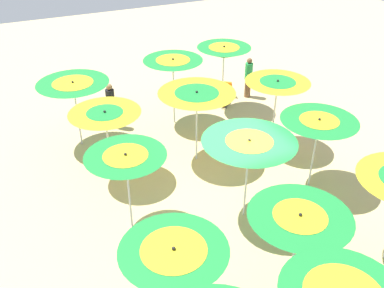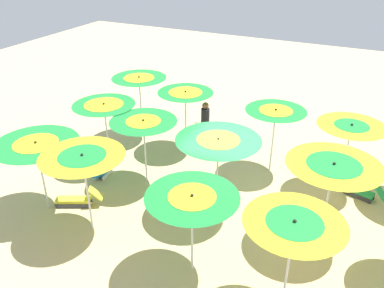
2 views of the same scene
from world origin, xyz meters
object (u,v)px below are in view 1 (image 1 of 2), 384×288
(beach_umbrella_5, at_px, (173,65))
(beach_umbrella_8, at_px, (299,224))
(beach_umbrella_10, at_px, (224,52))
(lounger_3, at_px, (113,158))
(lounger_1, at_px, (225,96))
(beachgoer_2, at_px, (248,77))
(beachgoer_1, at_px, (111,105))
(beachgoer_0, at_px, (151,275))
(beach_umbrella_11, at_px, (277,87))
(beach_umbrella_2, at_px, (126,162))
(beach_umbrella_1, at_px, (105,119))
(beach_umbrella_3, at_px, (174,256))
(beach_umbrella_6, at_px, (197,98))
(beach_umbrella_0, at_px, (73,88))
(beach_umbrella_7, at_px, (249,147))
(beach_umbrella_12, at_px, (319,125))

(beach_umbrella_5, bearing_deg, beach_umbrella_8, 85.38)
(beach_umbrella_5, distance_m, beach_umbrella_10, 2.05)
(beach_umbrella_10, distance_m, lounger_3, 5.50)
(beach_umbrella_5, distance_m, lounger_1, 3.23)
(lounger_3, height_order, beachgoer_2, beachgoer_2)
(beachgoer_1, bearing_deg, beachgoer_0, 161.71)
(beach_umbrella_10, xyz_separation_m, beach_umbrella_11, (-0.22, 3.04, -0.10))
(beach_umbrella_2, height_order, lounger_3, beach_umbrella_2)
(beach_umbrella_1, bearing_deg, beachgoer_1, -106.26)
(beach_umbrella_2, distance_m, beach_umbrella_5, 5.54)
(beach_umbrella_3, xyz_separation_m, beachgoer_0, (0.23, -0.66, -1.05))
(beach_umbrella_3, bearing_deg, beach_umbrella_8, 177.24)
(beach_umbrella_6, xyz_separation_m, beach_umbrella_11, (-2.53, 0.34, 0.04))
(beach_umbrella_0, relative_size, beach_umbrella_1, 1.01)
(beach_umbrella_0, relative_size, beach_umbrella_10, 0.90)
(beach_umbrella_1, bearing_deg, beach_umbrella_7, 131.57)
(beach_umbrella_1, bearing_deg, beachgoer_0, 84.49)
(beach_umbrella_11, bearing_deg, lounger_1, -93.22)
(beach_umbrella_2, xyz_separation_m, lounger_1, (-5.52, -5.36, -1.78))
(beach_umbrella_6, relative_size, beachgoer_0, 1.27)
(beach_umbrella_2, height_order, beachgoer_1, beach_umbrella_2)
(beach_umbrella_10, bearing_deg, beach_umbrella_5, 6.41)
(beach_umbrella_7, height_order, beachgoer_1, beach_umbrella_7)
(beach_umbrella_5, xyz_separation_m, beach_umbrella_6, (0.27, 2.47, -0.07))
(beach_umbrella_11, relative_size, beachgoer_1, 1.45)
(lounger_1, relative_size, beachgoer_1, 0.74)
(beach_umbrella_1, xyz_separation_m, beachgoer_2, (-6.41, -3.12, -1.12))
(beachgoer_1, bearing_deg, beach_umbrella_7, -171.56)
(beach_umbrella_11, relative_size, beachgoer_0, 1.28)
(beachgoer_2, bearing_deg, beach_umbrella_3, -16.63)
(beach_umbrella_0, distance_m, beach_umbrella_7, 6.13)
(beach_umbrella_3, distance_m, beach_umbrella_8, 2.55)
(beach_umbrella_3, xyz_separation_m, beach_umbrella_8, (-2.54, 0.12, -0.10))
(beach_umbrella_12, xyz_separation_m, lounger_3, (4.83, -3.34, -1.76))
(beach_umbrella_11, distance_m, lounger_1, 4.05)
(beach_umbrella_3, relative_size, beachgoer_0, 1.22)
(lounger_1, height_order, lounger_3, lounger_1)
(beach_umbrella_0, xyz_separation_m, beach_umbrella_8, (-2.71, 7.86, -0.09))
(beachgoer_1, bearing_deg, beach_umbrella_5, -114.49)
(beach_umbrella_2, relative_size, beach_umbrella_3, 0.99)
(beach_umbrella_11, xyz_separation_m, beachgoer_2, (-1.20, -3.58, -1.30))
(beach_umbrella_0, height_order, beach_umbrella_10, beach_umbrella_10)
(beach_umbrella_3, xyz_separation_m, beach_umbrella_5, (-3.19, -7.83, 0.14))
(beachgoer_2, bearing_deg, beach_umbrella_5, -56.44)
(beach_umbrella_2, bearing_deg, beach_umbrella_3, 87.79)
(beach_umbrella_0, distance_m, beach_umbrella_3, 7.73)
(lounger_3, distance_m, beachgoer_2, 6.66)
(beach_umbrella_7, distance_m, beach_umbrella_8, 2.60)
(beach_umbrella_1, xyz_separation_m, beach_umbrella_8, (-2.31, 5.60, -0.03))
(beach_umbrella_1, bearing_deg, lounger_3, -109.51)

